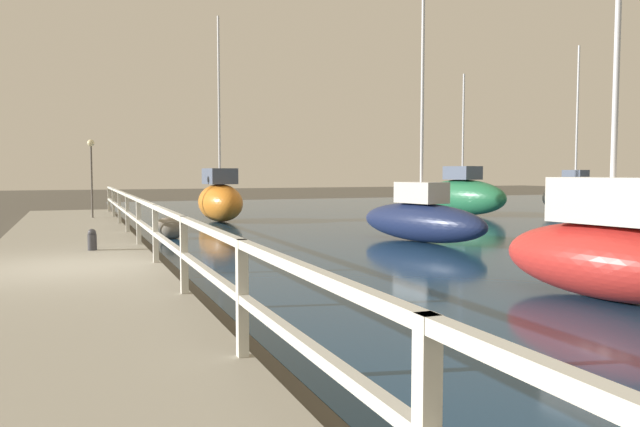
{
  "coord_description": "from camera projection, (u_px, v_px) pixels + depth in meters",
  "views": [
    {
      "loc": [
        0.11,
        -12.05,
        1.96
      ],
      "look_at": [
        4.09,
        -2.05,
        1.23
      ],
      "focal_mm": 35.0,
      "sensor_mm": 36.0,
      "label": 1
    }
  ],
  "objects": [
    {
      "name": "sailboat_green",
      "position": [
        462.0,
        195.0,
        28.13
      ],
      "size": [
        2.53,
        5.08,
        6.3
      ],
      "rotation": [
        0.0,
        0.0,
        0.22
      ],
      "color": "#236B42",
      "rests_on": "water_surface"
    },
    {
      "name": "ground_plane",
      "position": [
        68.0,
        280.0,
        11.27
      ],
      "size": [
        120.0,
        120.0,
        0.0
      ],
      "primitive_type": "plane",
      "color": "#4C473D"
    },
    {
      "name": "railing",
      "position": [
        155.0,
        223.0,
        11.77
      ],
      "size": [
        0.1,
        32.5,
        1.1
      ],
      "color": "beige",
      "rests_on": "dock_walkway"
    },
    {
      "name": "sailboat_navy",
      "position": [
        421.0,
        219.0,
        17.35
      ],
      "size": [
        2.19,
        4.82,
        6.77
      ],
      "rotation": [
        0.0,
        0.0,
        0.22
      ],
      "color": "#192347",
      "rests_on": "water_surface"
    },
    {
      "name": "dock_lamp",
      "position": [
        91.0,
        160.0,
        23.2
      ],
      "size": [
        0.26,
        0.26,
        2.92
      ],
      "color": "#514C47",
      "rests_on": "dock_walkway"
    },
    {
      "name": "boulder_upstream",
      "position": [
        169.0,
        224.0,
        20.55
      ],
      "size": [
        0.6,
        0.54,
        0.45
      ],
      "color": "gray",
      "rests_on": "ground"
    },
    {
      "name": "boulder_near_dock",
      "position": [
        166.0,
        225.0,
        19.96
      ],
      "size": [
        0.64,
        0.58,
        0.48
      ],
      "color": "gray",
      "rests_on": "ground"
    },
    {
      "name": "boulder_far_strip",
      "position": [
        172.0,
        230.0,
        18.14
      ],
      "size": [
        0.7,
        0.63,
        0.52
      ],
      "color": "#666056",
      "rests_on": "ground"
    },
    {
      "name": "sailboat_orange",
      "position": [
        220.0,
        199.0,
        24.35
      ],
      "size": [
        1.84,
        3.26,
        7.91
      ],
      "rotation": [
        0.0,
        0.0,
        0.12
      ],
      "color": "orange",
      "rests_on": "water_surface"
    },
    {
      "name": "sailboat_red",
      "position": [
        611.0,
        251.0,
        9.48
      ],
      "size": [
        2.18,
        3.95,
        6.37
      ],
      "rotation": [
        0.0,
        0.0,
        0.17
      ],
      "color": "red",
      "rests_on": "water_surface"
    },
    {
      "name": "mooring_bollard",
      "position": [
        92.0,
        240.0,
        13.65
      ],
      "size": [
        0.2,
        0.2,
        0.47
      ],
      "color": "#333338",
      "rests_on": "dock_walkway"
    },
    {
      "name": "dock_walkway",
      "position": [
        68.0,
        274.0,
        11.26
      ],
      "size": [
        3.3,
        36.0,
        0.24
      ],
      "color": "gray",
      "rests_on": "ground"
    },
    {
      "name": "sailboat_gray",
      "position": [
        575.0,
        197.0,
        27.12
      ],
      "size": [
        2.16,
        3.27,
        7.35
      ],
      "rotation": [
        0.0,
        0.0,
        0.33
      ],
      "color": "gray",
      "rests_on": "water_surface"
    }
  ]
}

